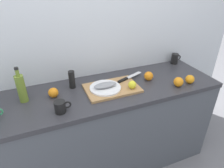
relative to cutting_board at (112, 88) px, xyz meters
name	(u,v)px	position (x,y,z in m)	size (l,w,h in m)	color
ground_plane	(107,161)	(-0.05, 0.02, -0.91)	(12.00, 12.00, 0.00)	slate
back_wall	(92,38)	(-0.05, 0.34, 0.34)	(3.20, 0.05, 2.50)	silver
kitchen_counter	(106,130)	(-0.05, 0.02, -0.46)	(2.00, 0.60, 0.90)	#4C5159
cutting_board	(112,88)	(0.00, 0.00, 0.00)	(0.44, 0.29, 0.02)	tan
white_plate	(105,88)	(-0.06, 0.00, 0.02)	(0.26, 0.26, 0.01)	white
fish_fillet	(105,85)	(-0.06, 0.00, 0.04)	(0.19, 0.08, 0.04)	gray
chef_knife	(127,78)	(0.18, 0.08, 0.02)	(0.28, 0.13, 0.02)	silver
lemon_0	(132,85)	(0.15, -0.08, 0.04)	(0.07, 0.07, 0.07)	yellow
olive_oil_bottle	(21,88)	(-0.69, 0.09, 0.10)	(0.06, 0.06, 0.28)	olive
coffee_mug_1	(60,107)	(-0.45, -0.15, 0.03)	(0.12, 0.08, 0.09)	black
coffee_mug_2	(175,59)	(0.83, 0.25, 0.04)	(0.11, 0.07, 0.11)	black
orange_0	(149,76)	(0.37, 0.03, 0.03)	(0.08, 0.08, 0.08)	orange
orange_1	(178,82)	(0.55, -0.17, 0.03)	(0.08, 0.08, 0.08)	orange
orange_2	(53,93)	(-0.47, 0.06, 0.03)	(0.08, 0.08, 0.08)	orange
orange_3	(190,79)	(0.68, -0.16, 0.03)	(0.08, 0.08, 0.08)	orange
pepper_mill	(72,80)	(-0.30, 0.15, 0.07)	(0.05, 0.05, 0.15)	black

